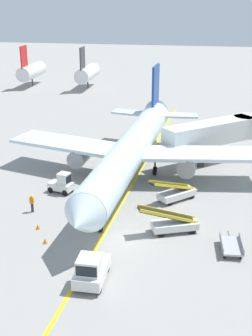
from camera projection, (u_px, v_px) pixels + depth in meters
name	position (u px, v px, depth m)	size (l,w,h in m)	color
ground_plane	(120.00, 239.00, 36.12)	(300.00, 300.00, 0.00)	gray
taxi_line_yellow	(117.00, 210.00, 40.91)	(0.30, 80.00, 0.01)	yellow
airliner	(132.00, 148.00, 46.97)	(28.57, 35.32, 10.10)	silver
jet_bridge	(219.00, 132.00, 52.14)	(11.26, 10.28, 4.85)	silver
pushback_tug	(91.00, 270.00, 30.38)	(1.93, 3.62, 2.20)	silver
baggage_tug_near_wing	(62.00, 184.00, 44.38)	(2.65, 1.86, 2.10)	silver
belt_loader_forward_hold	(176.00, 193.00, 42.75)	(4.45, 4.39, 2.59)	silver
belt_loader_aft_hold	(173.00, 223.00, 36.99)	(5.11, 3.00, 2.59)	silver
baggage_cart_loaded	(231.00, 246.00, 34.30)	(1.79, 3.81, 0.94)	#A5A5A8
ground_crew_marshaller	(32.00, 203.00, 40.36)	(0.36, 0.24, 1.70)	#26262D
safety_cone_nose_left	(38.00, 227.00, 37.61)	(0.36, 0.36, 0.44)	orange
safety_cone_nose_right	(45.00, 241.00, 35.44)	(0.36, 0.36, 0.44)	orange
distant_aircraft_far_left	(31.00, 71.00, 96.09)	(3.00, 10.10, 8.80)	silver
distant_aircraft_mid_left	(87.00, 73.00, 93.70)	(3.00, 10.10, 8.80)	silver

